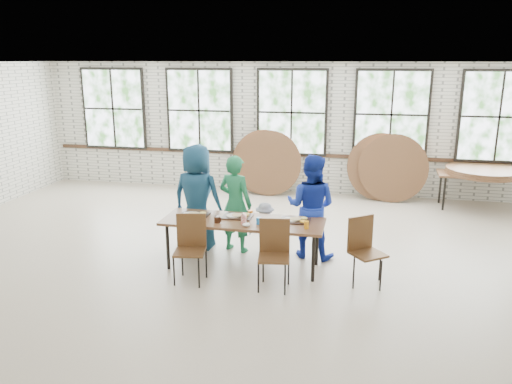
# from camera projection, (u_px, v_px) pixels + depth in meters

# --- Properties ---
(room) EXTENTS (12.00, 12.00, 12.00)m
(room) POSITION_uv_depth(u_px,v_px,m) (292.00, 115.00, 11.38)
(room) COLOR #B09E8C
(room) RESTS_ON ground
(dining_table) EXTENTS (2.41, 0.83, 0.74)m
(dining_table) POSITION_uv_depth(u_px,v_px,m) (243.00, 224.00, 7.40)
(dining_table) COLOR brown
(dining_table) RESTS_ON ground
(chair_near_left) EXTENTS (0.48, 0.47, 0.95)m
(chair_near_left) POSITION_uv_depth(u_px,v_px,m) (191.00, 242.00, 7.02)
(chair_near_left) COLOR #55361C
(chair_near_left) RESTS_ON ground
(chair_near_right) EXTENTS (0.47, 0.46, 0.95)m
(chair_near_right) POSITION_uv_depth(u_px,v_px,m) (274.00, 248.00, 6.81)
(chair_near_right) COLOR #55361C
(chair_near_right) RESTS_ON ground
(chair_spare) EXTENTS (0.58, 0.58, 0.95)m
(chair_spare) POSITION_uv_depth(u_px,v_px,m) (364.00, 245.00, 6.92)
(chair_spare) COLOR #55361C
(chair_spare) RESTS_ON ground
(adult_teal) EXTENTS (0.92, 0.66, 1.74)m
(adult_teal) POSITION_uv_depth(u_px,v_px,m) (197.00, 197.00, 8.14)
(adult_teal) COLOR navy
(adult_teal) RESTS_ON ground
(adult_green) EXTENTS (0.67, 0.53, 1.59)m
(adult_green) POSITION_uv_depth(u_px,v_px,m) (235.00, 204.00, 8.04)
(adult_green) COLOR #1F7648
(adult_green) RESTS_ON ground
(toddler) EXTENTS (0.57, 0.37, 0.84)m
(toddler) POSITION_uv_depth(u_px,v_px,m) (265.00, 228.00, 8.04)
(toddler) COLOR #111C36
(toddler) RESTS_ON ground
(adult_blue) EXTENTS (0.91, 0.77, 1.65)m
(adult_blue) POSITION_uv_depth(u_px,v_px,m) (311.00, 206.00, 7.79)
(adult_blue) COLOR #172EA2
(adult_blue) RESTS_ON ground
(storage_table) EXTENTS (1.84, 0.84, 0.74)m
(storage_table) POSITION_uv_depth(u_px,v_px,m) (483.00, 177.00, 10.35)
(storage_table) COLOR brown
(storage_table) RESTS_ON ground
(tabletop_clutter) EXTENTS (2.00, 0.61, 0.11)m
(tabletop_clutter) POSITION_uv_depth(u_px,v_px,m) (249.00, 220.00, 7.33)
(tabletop_clutter) COLOR black
(tabletop_clutter) RESTS_ON dining_table
(round_tops_stacked) EXTENTS (1.50, 1.50, 0.13)m
(round_tops_stacked) POSITION_uv_depth(u_px,v_px,m) (484.00, 171.00, 10.32)
(round_tops_stacked) COLOR brown
(round_tops_stacked) RESTS_ON storage_table
(round_tops_leaning) EXTENTS (4.40, 0.40, 1.49)m
(round_tops_leaning) POSITION_uv_depth(u_px,v_px,m) (325.00, 165.00, 11.22)
(round_tops_leaning) COLOR brown
(round_tops_leaning) RESTS_ON ground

